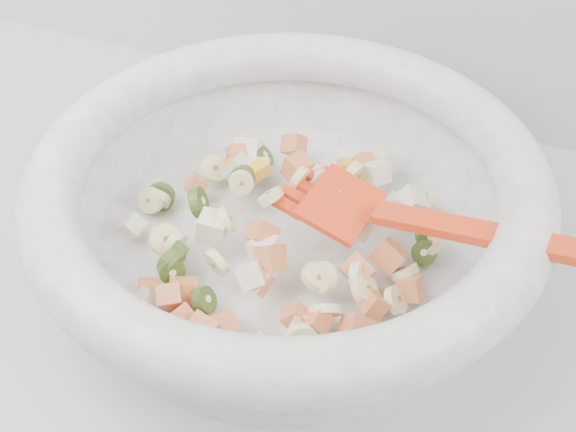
% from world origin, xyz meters
% --- Properties ---
extents(mixing_bowl, '(0.51, 0.44, 0.13)m').
position_xyz_m(mixing_bowl, '(0.15, 1.47, 0.97)').
color(mixing_bowl, white).
rests_on(mixing_bowl, counter).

